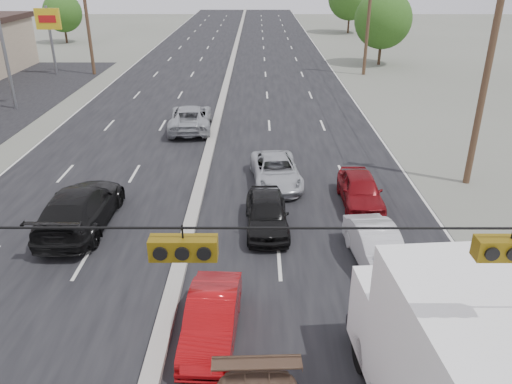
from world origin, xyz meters
TOP-DOWN VIEW (x-y plane):
  - road_surface at (0.00, 30.00)m, footprint 20.00×160.00m
  - center_median at (0.00, 30.00)m, footprint 0.50×160.00m
  - utility_pole_left_c at (-12.50, 40.00)m, footprint 1.60×0.30m
  - utility_pole_right_b at (12.50, 15.00)m, footprint 1.60×0.30m
  - utility_pole_right_c at (12.50, 40.00)m, footprint 1.60×0.30m
  - traffic_signals at (1.40, 0.00)m, footprint 25.00×0.30m
  - pole_sign_far at (-16.00, 40.00)m, footprint 2.20×0.25m
  - tree_left_far at (-22.00, 60.00)m, footprint 4.80×4.80m
  - tree_right_mid at (15.00, 45.00)m, footprint 5.60×5.60m
  - red_sedan at (1.40, 4.26)m, footprint 1.53×3.90m
  - queue_car_a at (3.00, 10.45)m, footprint 1.74×4.06m
  - queue_car_b at (6.70, 7.93)m, footprint 1.81×4.11m
  - queue_car_c at (3.50, 14.79)m, footprint 2.52×4.75m
  - queue_car_d at (7.00, 4.79)m, footprint 1.97×4.30m
  - queue_car_e at (7.00, 12.57)m, footprint 1.64×4.03m
  - oncoming_near at (-4.21, 10.63)m, footprint 2.35×5.67m
  - oncoming_far at (-1.49, 23.18)m, footprint 2.86×5.56m

SIDE VIEW (x-z plane):
  - road_surface at x=0.00m, z-range -0.01..0.01m
  - center_median at x=0.00m, z-range 0.00..0.20m
  - queue_car_d at x=7.00m, z-range 0.00..1.22m
  - red_sedan at x=1.40m, z-range 0.00..1.27m
  - queue_car_c at x=3.50m, z-range 0.00..1.27m
  - queue_car_b at x=6.70m, z-range 0.00..1.31m
  - queue_car_a at x=3.00m, z-range 0.00..1.37m
  - queue_car_e at x=7.00m, z-range 0.00..1.37m
  - oncoming_far at x=-1.49m, z-range 0.00..1.50m
  - oncoming_near at x=-4.21m, z-range 0.00..1.64m
  - tree_left_far at x=-22.00m, z-range 0.66..6.78m
  - tree_right_mid at x=15.00m, z-range 0.77..7.91m
  - pole_sign_far at x=-16.00m, z-range 1.41..7.41m
  - utility_pole_left_c at x=-12.50m, z-range 0.11..10.11m
  - utility_pole_right_b at x=12.50m, z-range 0.11..10.11m
  - utility_pole_right_c at x=12.50m, z-range 0.11..10.11m
  - traffic_signals at x=1.40m, z-range 5.22..5.77m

